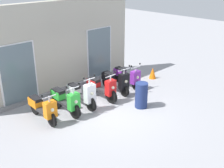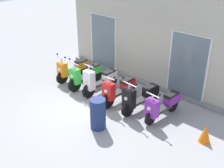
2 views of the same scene
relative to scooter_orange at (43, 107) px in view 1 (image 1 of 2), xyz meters
name	(u,v)px [view 1 (image 1 of 2)]	position (x,y,z in m)	size (l,w,h in m)	color
ground_plane	(110,111)	(2.04, -1.09, -0.47)	(40.00, 40.00, 0.00)	#939399
storefront_facade	(60,48)	(2.04, 1.79, 1.26)	(7.23, 0.50, 3.58)	#B2AD9E
scooter_orange	(43,107)	(0.00, 0.00, 0.00)	(0.55, 1.59, 1.16)	black
scooter_green	(66,100)	(0.84, -0.11, 0.01)	(0.55, 1.61, 1.22)	black
scooter_white	(82,93)	(1.57, -0.10, 0.04)	(0.53, 1.65, 1.33)	black
scooter_red	(102,87)	(2.51, -0.13, 0.00)	(0.57, 1.63, 1.21)	black
scooter_black	(116,81)	(3.35, -0.06, 0.02)	(0.62, 1.62, 1.23)	black
scooter_purple	(127,76)	(4.13, 0.05, 0.00)	(0.54, 1.55, 1.12)	black
trash_bin	(141,95)	(3.06, -1.65, 0.00)	(0.45, 0.45, 0.94)	navy
traffic_cone	(153,73)	(5.64, -0.15, -0.21)	(0.32, 0.32, 0.52)	orange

